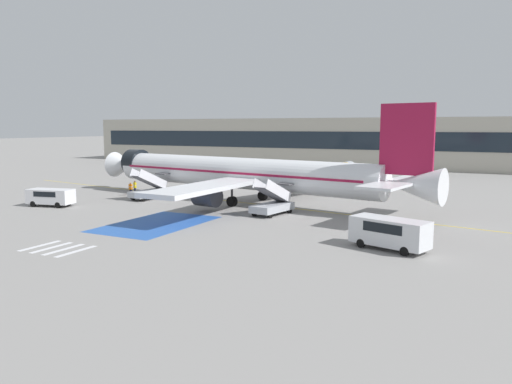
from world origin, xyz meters
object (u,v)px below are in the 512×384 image
(boarding_stairs_aft, at_px, (272,205))
(ground_crew_0, at_px, (135,187))
(service_van_0, at_px, (51,196))
(ground_crew_1, at_px, (131,188))
(airliner, at_px, (241,173))
(boarding_stairs_forward, at_px, (150,191))
(service_van_1, at_px, (390,231))
(terminal_building, at_px, (352,142))
(fuel_tanker, at_px, (346,174))

(boarding_stairs_aft, height_order, ground_crew_0, boarding_stairs_aft)
(service_van_0, xyz_separation_m, ground_crew_1, (2.37, 10.09, -0.14))
(ground_crew_1, bearing_deg, boarding_stairs_aft, -13.97)
(boarding_stairs_aft, xyz_separation_m, service_van_0, (-23.57, -6.24, 0.18))
(airliner, height_order, ground_crew_0, airliner)
(airliner, distance_m, service_van_0, 20.82)
(boarding_stairs_forward, relative_size, service_van_0, 1.05)
(service_van_1, relative_size, ground_crew_1, 3.37)
(service_van_1, bearing_deg, boarding_stairs_aft, -106.97)
(terminal_building, bearing_deg, service_van_1, -71.99)
(airliner, xyz_separation_m, boarding_stairs_aft, (6.47, -5.44, -2.37))
(fuel_tanker, relative_size, service_van_1, 1.83)
(boarding_stairs_aft, bearing_deg, ground_crew_0, 176.27)
(boarding_stairs_forward, distance_m, ground_crew_0, 4.57)
(service_van_0, bearing_deg, boarding_stairs_forward, -46.18)
(fuel_tanker, bearing_deg, ground_crew_1, -141.82)
(service_van_0, relative_size, service_van_1, 0.90)
(fuel_tanker, bearing_deg, airliner, -114.89)
(fuel_tanker, bearing_deg, boarding_stairs_forward, -135.07)
(ground_crew_0, bearing_deg, boarding_stairs_forward, 170.03)
(ground_crew_1, relative_size, terminal_building, 0.01)
(boarding_stairs_aft, distance_m, terminal_building, 63.68)
(boarding_stairs_forward, bearing_deg, fuel_tanker, 61.05)
(airliner, relative_size, service_van_0, 8.50)
(boarding_stairs_forward, bearing_deg, ground_crew_1, 175.32)
(boarding_stairs_aft, bearing_deg, fuel_tanker, 99.64)
(boarding_stairs_forward, bearing_deg, airliner, 22.40)
(fuel_tanker, bearing_deg, service_van_1, -75.18)
(airliner, xyz_separation_m, service_van_1, (19.72, -14.47, -2.01))
(terminal_building, bearing_deg, service_van_0, -101.07)
(boarding_stairs_forward, distance_m, boarding_stairs_aft, 17.72)
(boarding_stairs_aft, bearing_deg, airliner, 149.40)
(airliner, distance_m, boarding_stairs_forward, 11.54)
(ground_crew_1, xyz_separation_m, terminal_building, (11.12, 58.88, 4.19))
(service_van_1, relative_size, ground_crew_0, 3.22)
(ground_crew_1, bearing_deg, fuel_tanker, 41.16)
(ground_crew_1, bearing_deg, service_van_0, -106.86)
(service_van_0, bearing_deg, ground_crew_1, -25.74)
(airliner, bearing_deg, fuel_tanker, -8.77)
(boarding_stairs_forward, distance_m, service_van_0, 11.00)
(airliner, xyz_separation_m, ground_crew_1, (-14.73, -1.59, -2.33))
(airliner, relative_size, ground_crew_1, 25.77)
(ground_crew_0, height_order, terminal_building, terminal_building)
(boarding_stairs_aft, bearing_deg, boarding_stairs_forward, -180.00)
(service_van_1, bearing_deg, service_van_0, -77.03)
(airliner, bearing_deg, terminal_building, 13.08)
(airliner, bearing_deg, service_van_0, 133.82)
(service_van_0, bearing_deg, service_van_1, -106.88)
(ground_crew_0, bearing_deg, airliner, -160.66)
(airliner, height_order, terminal_building, airliner)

